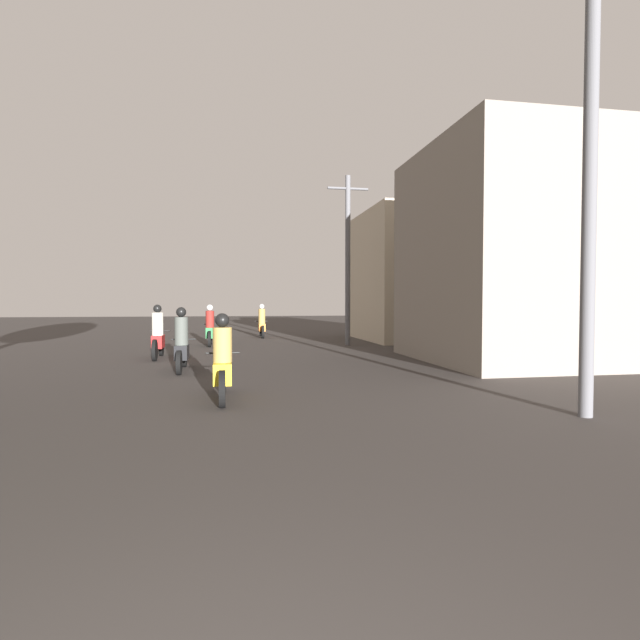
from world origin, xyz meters
The scene contains 9 objects.
motorcycle_yellow centered at (-0.02, 7.60, 0.59)m, with size 0.60×1.99×1.48m.
motorcycle_black centered at (-1.05, 11.42, 0.63)m, with size 0.60×2.00×1.55m.
motorcycle_red centered at (-1.99, 14.33, 0.64)m, with size 0.60×2.06×1.60m.
motorcycle_green centered at (-0.62, 18.52, 0.63)m, with size 0.60×1.91×1.58m.
motorcycle_orange centered at (1.64, 22.74, 0.63)m, with size 0.60×2.04×1.59m.
building_right_near centered at (8.34, 11.88, 3.01)m, with size 5.67×5.90×6.01m.
building_right_far centered at (8.71, 20.49, 2.82)m, with size 5.51×6.46×5.65m.
utility_pole_near centered at (5.19, 5.32, 4.24)m, with size 1.60×0.20×8.14m.
utility_pole_far centered at (4.66, 17.86, 3.44)m, with size 1.60×0.20×6.57m.
Camera 1 is at (0.08, -1.07, 1.67)m, focal length 28.00 mm.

